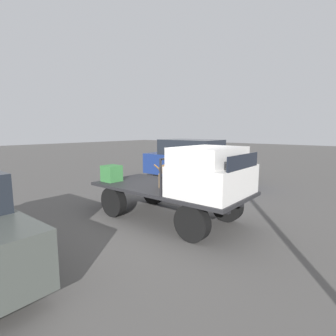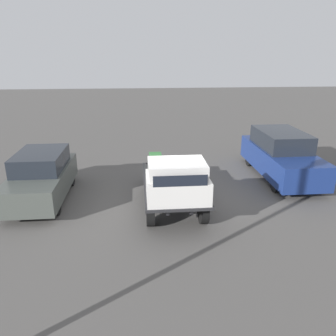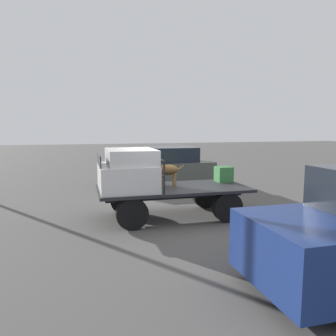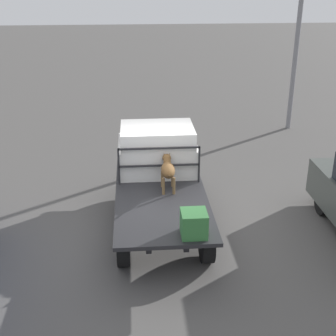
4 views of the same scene
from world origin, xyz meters
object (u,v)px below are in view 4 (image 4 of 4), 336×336
Objects in this scene: flatbed_truck at (161,203)px; cargo_crate at (194,224)px; dog at (168,169)px; light_pole_near at (301,2)px.

cargo_crate is (-1.76, -0.48, 0.48)m from flatbed_truck.
light_pole_near is at bearing -45.62° from dog.
light_pole_near reaches higher than dog.
light_pole_near is at bearing -28.31° from cargo_crate.
cargo_crate is at bearing -179.43° from dog.
light_pole_near reaches higher than cargo_crate.
light_pole_near is at bearing -37.02° from flatbed_truck.
cargo_crate is 10.06m from light_pole_near.
light_pole_near is (8.40, -4.52, 3.19)m from cargo_crate.
flatbed_truck is 0.64× the size of light_pole_near.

